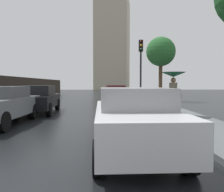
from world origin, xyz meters
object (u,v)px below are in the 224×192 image
car_maroon_mid_road (115,93)px  pedestrian_with_umbrella_near (173,81)px  car_white_near_kerb (133,119)px  car_grey_far_lane (0,105)px  traffic_light (141,60)px  car_black_behind_camera (38,99)px  street_tree_near (161,52)px

car_maroon_mid_road → pedestrian_with_umbrella_near: (2.21, -8.68, 0.90)m
car_white_near_kerb → car_grey_far_lane: car_white_near_kerb is taller
car_maroon_mid_road → traffic_light: size_ratio=1.07×
car_black_behind_camera → pedestrian_with_umbrella_near: pedestrian_with_umbrella_near is taller
car_black_behind_camera → traffic_light: size_ratio=1.06×
pedestrian_with_umbrella_near → traffic_light: 5.51m
car_white_near_kerb → car_grey_far_lane: size_ratio=0.98×
car_black_behind_camera → traffic_light: 7.02m
car_maroon_mid_road → car_black_behind_camera: 7.76m
car_grey_far_lane → traffic_light: 9.38m
car_grey_far_lane → street_tree_near: size_ratio=0.75×
car_maroon_mid_road → car_black_behind_camera: (-4.27, -6.47, 0.01)m
street_tree_near → car_grey_far_lane: bearing=-126.9°
car_black_behind_camera → pedestrian_with_umbrella_near: size_ratio=2.38×
car_maroon_mid_road → street_tree_near: (4.15, 1.78, 3.57)m
car_black_behind_camera → car_grey_far_lane: (-0.40, -3.50, -0.01)m
car_grey_far_lane → street_tree_near: bearing=-125.0°
car_grey_far_lane → pedestrian_with_umbrella_near: (6.89, 1.29, 0.90)m
car_maroon_mid_road → car_grey_far_lane: car_grey_far_lane is taller
traffic_light → car_maroon_mid_road: bearing=115.1°
car_grey_far_lane → traffic_light: size_ratio=1.00×
car_maroon_mid_road → traffic_light: bearing=-68.3°
car_white_near_kerb → car_maroon_mid_road: 13.60m
car_white_near_kerb → pedestrian_with_umbrella_near: bearing=63.3°
street_tree_near → car_maroon_mid_road: bearing=-156.8°
pedestrian_with_umbrella_near → street_tree_near: (1.94, 10.46, 2.67)m
car_black_behind_camera → car_grey_far_lane: bearing=79.6°
traffic_light → car_black_behind_camera: bearing=-152.4°
car_white_near_kerb → car_grey_far_lane: bearing=140.2°
car_white_near_kerb → car_black_behind_camera: size_ratio=0.92×
car_grey_far_lane → car_maroon_mid_road: bearing=-113.2°
traffic_light → street_tree_near: bearing=63.7°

